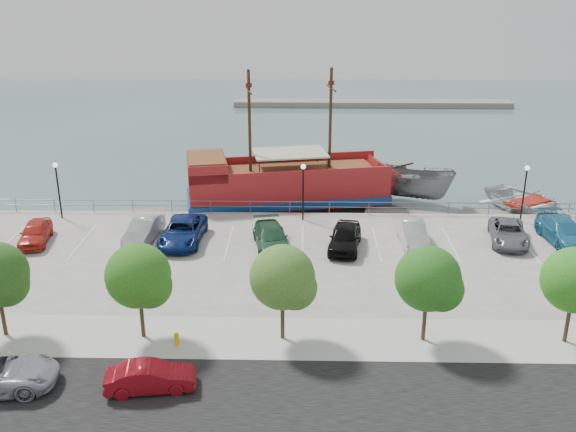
{
  "coord_description": "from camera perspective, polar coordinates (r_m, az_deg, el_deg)",
  "views": [
    {
      "loc": [
        -0.1,
        -37.83,
        17.14
      ],
      "look_at": [
        -1.0,
        2.0,
        2.0
      ],
      "focal_mm": 40.0,
      "sensor_mm": 36.0,
      "label": 1
    }
  ],
  "objects": [
    {
      "name": "tree_d",
      "position": [
        31.02,
        -0.24,
        -5.69
      ],
      "size": [
        3.3,
        3.2,
        5.0
      ],
      "color": "#473321",
      "rests_on": "sidewalk"
    },
    {
      "name": "lamp_post_left",
      "position": [
        49.87,
        -19.83,
        3.0
      ],
      "size": [
        0.36,
        0.36,
        4.28
      ],
      "color": "black",
      "rests_on": "land_slab"
    },
    {
      "name": "sidewalk",
      "position": [
        32.67,
        1.3,
        -10.81
      ],
      "size": [
        100.0,
        4.0,
        0.05
      ],
      "primitive_type": "cube",
      "color": "beige",
      "rests_on": "land_slab"
    },
    {
      "name": "lamp_post_right",
      "position": [
        49.25,
        20.34,
        2.72
      ],
      "size": [
        0.36,
        0.36,
        4.28
      ],
      "color": "black",
      "rests_on": "land_slab"
    },
    {
      "name": "tree_e",
      "position": [
        31.64,
        12.61,
        -5.68
      ],
      "size": [
        3.3,
        3.2,
        5.0
      ],
      "color": "#473321",
      "rests_on": "sidewalk"
    },
    {
      "name": "street_sedan",
      "position": [
        29.41,
        -12.13,
        -13.84
      ],
      "size": [
        4.08,
        1.96,
        1.29
      ],
      "primitive_type": "imported",
      "rotation": [
        0.0,
        0.0,
        1.73
      ],
      "color": "maroon",
      "rests_on": "street"
    },
    {
      "name": "street",
      "position": [
        27.75,
        1.28,
        -17.32
      ],
      "size": [
        100.0,
        8.0,
        0.04
      ],
      "primitive_type": "cube",
      "color": "black",
      "rests_on": "land_slab"
    },
    {
      "name": "ground",
      "position": [
        41.95,
        1.31,
        -4.82
      ],
      "size": [
        160.0,
        160.0,
        0.0
      ],
      "primitive_type": "plane",
      "color": "#3B5656"
    },
    {
      "name": "parked_car_e",
      "position": [
        42.45,
        5.09,
        -1.89
      ],
      "size": [
        2.69,
        5.06,
        1.64
      ],
      "primitive_type": "imported",
      "rotation": [
        0.0,
        0.0,
        -0.16
      ],
      "color": "black",
      "rests_on": "land_slab"
    },
    {
      "name": "patrol_boat",
      "position": [
        54.49,
        10.67,
        2.68
      ],
      "size": [
        8.26,
        6.4,
        3.03
      ],
      "primitive_type": "imported",
      "rotation": [
        0.0,
        0.0,
        1.06
      ],
      "color": "slate",
      "rests_on": "ground"
    },
    {
      "name": "seawall_railing",
      "position": [
        48.56,
        1.34,
        0.8
      ],
      "size": [
        50.0,
        0.06,
        1.0
      ],
      "color": "#606060",
      "rests_on": "land_slab"
    },
    {
      "name": "pirate_ship",
      "position": [
        52.45,
        1.39,
        2.86
      ],
      "size": [
        19.03,
        8.46,
        11.81
      ],
      "rotation": [
        0.0,
        0.0,
        0.19
      ],
      "color": "maroon",
      "rests_on": "ground"
    },
    {
      "name": "parked_car_a",
      "position": [
        46.51,
        -21.56,
        -1.38
      ],
      "size": [
        2.4,
        4.51,
        1.46
      ],
      "primitive_type": "imported",
      "rotation": [
        0.0,
        0.0,
        0.16
      ],
      "color": "red",
      "rests_on": "land_slab"
    },
    {
      "name": "parked_car_d",
      "position": [
        42.42,
        -1.51,
        -1.94
      ],
      "size": [
        3.02,
        5.44,
        1.49
      ],
      "primitive_type": "imported",
      "rotation": [
        0.0,
        0.0,
        0.19
      ],
      "color": "#265338",
      "rests_on": "land_slab"
    },
    {
      "name": "dock_east",
      "position": [
        52.88,
        19.06,
        -0.21
      ],
      "size": [
        7.45,
        4.37,
        0.41
      ],
      "primitive_type": "cube",
      "rotation": [
        0.0,
        0.0,
        -0.35
      ],
      "color": "slate",
      "rests_on": "ground"
    },
    {
      "name": "parked_car_h",
      "position": [
        47.08,
        23.27,
        -1.28
      ],
      "size": [
        2.67,
        5.67,
        1.6
      ],
      "primitive_type": "imported",
      "rotation": [
        0.0,
        0.0,
        0.08
      ],
      "color": "teal",
      "rests_on": "land_slab"
    },
    {
      "name": "tree_c",
      "position": [
        31.97,
        -12.94,
        -5.42
      ],
      "size": [
        3.3,
        3.2,
        5.0
      ],
      "color": "#473321",
      "rests_on": "sidewalk"
    },
    {
      "name": "parked_car_g",
      "position": [
        45.83,
        19.0,
        -1.42
      ],
      "size": [
        3.14,
        5.3,
        1.38
      ],
      "primitive_type": "imported",
      "rotation": [
        0.0,
        0.0,
        -0.18
      ],
      "color": "slate",
      "rests_on": "land_slab"
    },
    {
      "name": "parked_car_c",
      "position": [
        43.92,
        -9.32,
        -1.35
      ],
      "size": [
        2.79,
        5.68,
        1.55
      ],
      "primitive_type": "imported",
      "rotation": [
        0.0,
        0.0,
        -0.04
      ],
      "color": "navy",
      "rests_on": "land_slab"
    },
    {
      "name": "fire_hydrant",
      "position": [
        32.37,
        -9.87,
        -10.69
      ],
      "size": [
        0.25,
        0.25,
        0.73
      ],
      "rotation": [
        0.0,
        0.0,
        -0.16
      ],
      "color": "#E5C403",
      "rests_on": "sidewalk"
    },
    {
      "name": "far_shore",
      "position": [
        95.04,
        7.49,
        9.88
      ],
      "size": [
        40.0,
        3.0,
        0.8
      ],
      "primitive_type": "cube",
      "color": "gray",
      "rests_on": "ground"
    },
    {
      "name": "parked_car_f",
      "position": [
        44.09,
        11.0,
        -1.43
      ],
      "size": [
        1.74,
        4.56,
        1.48
      ],
      "primitive_type": "imported",
      "rotation": [
        0.0,
        0.0,
        0.04
      ],
      "color": "silver",
      "rests_on": "land_slab"
    },
    {
      "name": "parked_car_b",
      "position": [
        44.72,
        -12.71,
        -1.22
      ],
      "size": [
        2.13,
        4.76,
        1.52
      ],
      "primitive_type": "imported",
      "rotation": [
        0.0,
        0.0,
        -0.12
      ],
      "color": "#A8A8A8",
      "rests_on": "land_slab"
    },
    {
      "name": "dock_west",
      "position": [
        52.3,
        -14.55,
        0.04
      ],
      "size": [
        6.8,
        3.47,
        0.37
      ],
      "primitive_type": "cube",
      "rotation": [
        0.0,
        0.0,
        0.26
      ],
      "color": "slate",
      "rests_on": "ground"
    },
    {
      "name": "dock_mid",
      "position": [
        51.09,
        11.16,
        -0.13
      ],
      "size": [
        8.05,
        3.81,
        0.44
      ],
      "primitive_type": "cube",
      "rotation": [
        0.0,
        0.0,
        -0.21
      ],
      "color": "slate",
      "rests_on": "ground"
    },
    {
      "name": "lamp_post_mid",
      "position": [
        46.55,
        1.36,
        3.04
      ],
      "size": [
        0.36,
        0.36,
        4.28
      ],
      "color": "black",
      "rests_on": "land_slab"
    },
    {
      "name": "speedboat",
      "position": [
        54.54,
        20.58,
        0.9
      ],
      "size": [
        8.7,
        9.52,
        1.61
      ],
      "primitive_type": "imported",
      "rotation": [
        0.0,
        0.0,
        0.52
      ],
      "color": "silver",
      "rests_on": "ground"
    }
  ]
}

